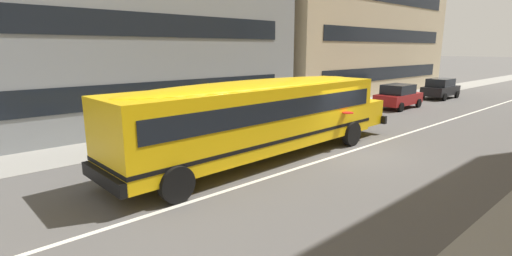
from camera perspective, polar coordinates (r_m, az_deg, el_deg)
ground_plane at (r=15.03m, az=14.19°, el=-3.67°), size 400.00×400.00×0.00m
sidewalk_far at (r=19.68m, az=-2.88°, el=0.46°), size 120.00×3.00×0.01m
lane_centreline at (r=15.03m, az=14.19°, el=-3.65°), size 110.00×0.16×0.01m
school_bus at (r=13.39m, az=1.16°, el=2.43°), size 13.18×3.15×2.93m
parked_car_red_end_of_row at (r=27.05m, az=21.30°, el=4.68°), size 3.93×1.93×1.64m
parked_car_black_under_tree at (r=33.82m, az=26.81°, el=5.56°), size 3.92×1.92×1.64m
apartment_block_far_centre at (r=37.74m, az=12.56°, el=18.42°), size 21.88×11.43×16.50m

